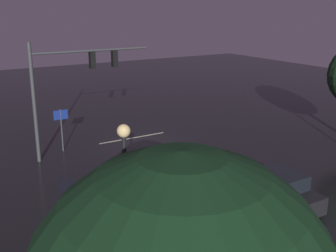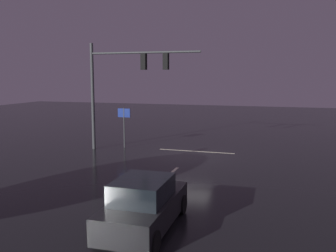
{
  "view_description": "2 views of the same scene",
  "coord_description": "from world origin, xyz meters",
  "px_view_note": "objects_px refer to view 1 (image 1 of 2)",
  "views": [
    {
      "loc": [
        12.27,
        23.51,
        8.97
      ],
      "look_at": [
        0.59,
        4.12,
        2.4
      ],
      "focal_mm": 44.63,
      "sensor_mm": 36.0,
      "label": 1
    },
    {
      "loc": [
        -5.24,
        21.68,
        4.9
      ],
      "look_at": [
        0.31,
        3.61,
        2.34
      ],
      "focal_mm": 39.73,
      "sensor_mm": 36.0,
      "label": 2
    }
  ],
  "objects_px": {
    "street_lamp_right_kerb": "(125,172)",
    "traffic_signal_assembly": "(71,77)",
    "route_sign": "(61,121)",
    "car_approaching": "(277,189)"
  },
  "relations": [
    {
      "from": "street_lamp_right_kerb",
      "to": "traffic_signal_assembly",
      "type": "bearing_deg",
      "value": -100.99
    },
    {
      "from": "route_sign",
      "to": "traffic_signal_assembly",
      "type": "bearing_deg",
      "value": 116.21
    },
    {
      "from": "traffic_signal_assembly",
      "to": "car_approaching",
      "type": "height_order",
      "value": "traffic_signal_assembly"
    },
    {
      "from": "route_sign",
      "to": "car_approaching",
      "type": "bearing_deg",
      "value": 116.32
    },
    {
      "from": "car_approaching",
      "to": "route_sign",
      "type": "relative_size",
      "value": 1.6
    },
    {
      "from": "street_lamp_right_kerb",
      "to": "route_sign",
      "type": "height_order",
      "value": "street_lamp_right_kerb"
    },
    {
      "from": "traffic_signal_assembly",
      "to": "street_lamp_right_kerb",
      "type": "xyz_separation_m",
      "value": [
        2.4,
        12.36,
        -1.16
      ]
    },
    {
      "from": "traffic_signal_assembly",
      "to": "car_approaching",
      "type": "relative_size",
      "value": 1.68
    },
    {
      "from": "traffic_signal_assembly",
      "to": "street_lamp_right_kerb",
      "type": "relative_size",
      "value": 1.39
    },
    {
      "from": "traffic_signal_assembly",
      "to": "route_sign",
      "type": "height_order",
      "value": "traffic_signal_assembly"
    }
  ]
}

